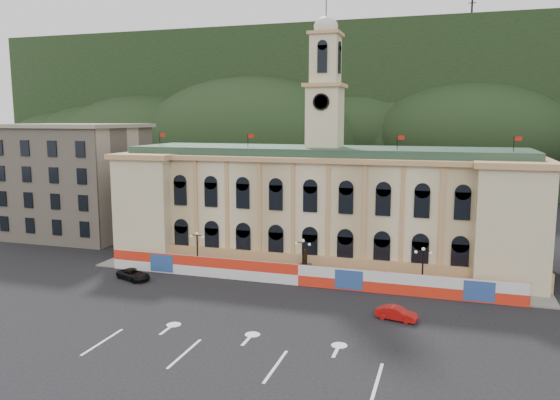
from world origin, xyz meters
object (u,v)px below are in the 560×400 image
(black_suv, at_px, (134,274))
(statue, at_px, (305,269))
(lamp_center, at_px, (303,256))
(red_sedan, at_px, (397,313))

(black_suv, bearing_deg, statue, -48.41)
(statue, relative_size, lamp_center, 0.72)
(statue, distance_m, lamp_center, 2.14)
(lamp_center, distance_m, black_suv, 20.74)
(lamp_center, distance_m, red_sedan, 15.83)
(statue, relative_size, black_suv, 0.72)
(statue, xyz_separation_m, black_suv, (-19.76, -6.83, -0.53))
(statue, distance_m, black_suv, 20.91)
(lamp_center, relative_size, black_suv, 0.99)
(red_sedan, bearing_deg, black_suv, 95.08)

